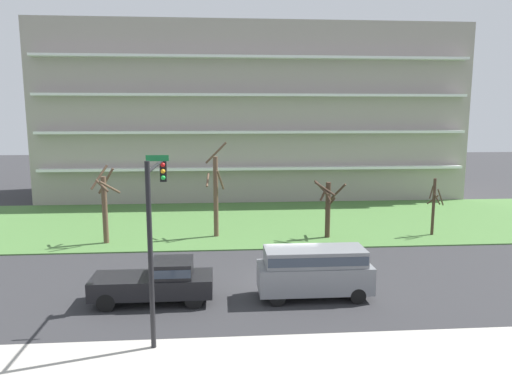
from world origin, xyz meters
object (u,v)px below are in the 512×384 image
Objects in this scene: tree_center at (328,205)px; van_gray_near_left at (314,269)px; tree_left at (216,193)px; pickup_black_center_left at (158,281)px; tree_far_left at (105,204)px; tree_right at (434,205)px; traffic_signal_mast at (155,215)px.

van_gray_near_left is (-3.02, -10.54, -0.93)m from tree_center.
tree_left is 11.92m from pickup_black_center_left.
tree_far_left is 1.28× the size of tree_center.
tree_left reaches higher than tree_far_left.
tree_center is 11.00m from van_gray_near_left.
pickup_black_center_left is at bearing -148.94° from tree_right.
tree_far_left is 7.31m from tree_left.
tree_right is 15.01m from van_gray_near_left.
traffic_signal_mast reaches higher than tree_center.
tree_left is at bearing 77.11° from pickup_black_center_left.
van_gray_near_left is 8.09m from traffic_signal_mast.
pickup_black_center_left is 4.74m from traffic_signal_mast.
tree_right is (15.13, -0.80, -0.93)m from tree_left.
traffic_signal_mast reaches higher than tree_right.
pickup_black_center_left is (-2.57, -11.46, -2.07)m from tree_left.
tree_left is 1.21× the size of pickup_black_center_left.
tree_center reaches higher than van_gray_near_left.
traffic_signal_mast is at bearing -98.54° from tree_left.
pickup_black_center_left is (-17.69, -10.66, -1.15)m from tree_right.
pickup_black_center_left is at bearing -65.69° from tree_far_left.
tree_left is 15.18m from tree_right.
tree_far_left is at bearing 139.01° from van_gray_near_left.
tree_left is 1.26× the size of van_gray_near_left.
tree_left is 7.70m from tree_center.
pickup_black_center_left is (-7.15, 0.00, -0.38)m from van_gray_near_left.
tree_right is at bearing 45.32° from van_gray_near_left.
traffic_signal_mast reaches higher than tree_left.
tree_far_left is at bearing -178.84° from tree_center.
van_gray_near_left is 7.16m from pickup_black_center_left.
tree_right is at bearing 38.31° from traffic_signal_mast.
tree_right is 22.19m from traffic_signal_mast.
tree_far_left is at bearing 114.05° from pickup_black_center_left.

